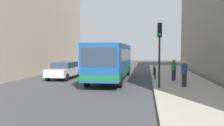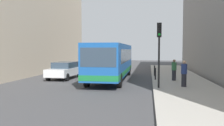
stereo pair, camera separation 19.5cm
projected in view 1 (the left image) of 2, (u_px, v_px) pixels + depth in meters
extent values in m
plane|color=#424244|center=(109.00, 84.00, 17.53)|extent=(80.00, 80.00, 0.00)
cube|color=#ADA89E|center=(184.00, 85.00, 16.74)|extent=(4.40, 40.00, 0.15)
cube|color=#19519E|center=(112.00, 59.00, 19.70)|extent=(2.54, 11.01, 2.50)
cube|color=#197238|center=(112.00, 71.00, 19.75)|extent=(2.56, 11.03, 0.36)
cube|color=#2D3D4C|center=(99.00, 57.00, 14.26)|extent=(2.26, 0.07, 1.20)
cube|color=#2D3D4C|center=(112.00, 55.00, 20.17)|extent=(2.56, 9.41, 1.00)
cylinder|color=black|center=(120.00, 80.00, 15.75)|extent=(0.28, 1.00, 1.00)
cylinder|color=black|center=(87.00, 80.00, 16.07)|extent=(0.28, 1.00, 1.00)
cylinder|color=black|center=(128.00, 70.00, 23.46)|extent=(0.28, 1.00, 1.00)
cylinder|color=black|center=(106.00, 70.00, 23.78)|extent=(0.28, 1.00, 1.00)
cube|color=silver|center=(64.00, 72.00, 20.65)|extent=(2.01, 4.48, 0.64)
cube|color=#2D3D4C|center=(65.00, 65.00, 20.77)|extent=(1.72, 2.54, 0.52)
cylinder|color=black|center=(67.00, 77.00, 19.05)|extent=(0.25, 0.65, 0.64)
cylinder|color=black|center=(48.00, 77.00, 19.36)|extent=(0.25, 0.65, 0.64)
cylinder|color=black|center=(79.00, 74.00, 21.98)|extent=(0.25, 0.65, 0.64)
cylinder|color=black|center=(62.00, 73.00, 22.30)|extent=(0.25, 0.65, 0.64)
cylinder|color=black|center=(159.00, 63.00, 14.79)|extent=(0.12, 0.12, 3.20)
cube|color=black|center=(160.00, 30.00, 14.67)|extent=(0.28, 0.24, 0.90)
sphere|color=black|center=(160.00, 25.00, 14.53)|extent=(0.16, 0.16, 0.16)
sphere|color=black|center=(160.00, 30.00, 14.54)|extent=(0.16, 0.16, 0.16)
sphere|color=green|center=(160.00, 34.00, 14.56)|extent=(0.16, 0.16, 0.16)
cylinder|color=black|center=(155.00, 74.00, 18.93)|extent=(0.11, 0.11, 0.95)
cylinder|color=black|center=(154.00, 71.00, 21.83)|extent=(0.11, 0.11, 0.95)
cylinder|color=#26262D|center=(184.00, 80.00, 15.32)|extent=(0.32, 0.32, 0.84)
cylinder|color=navy|center=(184.00, 69.00, 15.27)|extent=(0.38, 0.38, 0.65)
sphere|color=tan|center=(184.00, 62.00, 15.25)|extent=(0.23, 0.23, 0.23)
cylinder|color=#26262D|center=(174.00, 75.00, 18.45)|extent=(0.32, 0.32, 0.81)
cylinder|color=#336B3F|center=(174.00, 66.00, 18.41)|extent=(0.38, 0.38, 0.62)
sphere|color=#8C6647|center=(174.00, 61.00, 18.39)|extent=(0.22, 0.22, 0.22)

